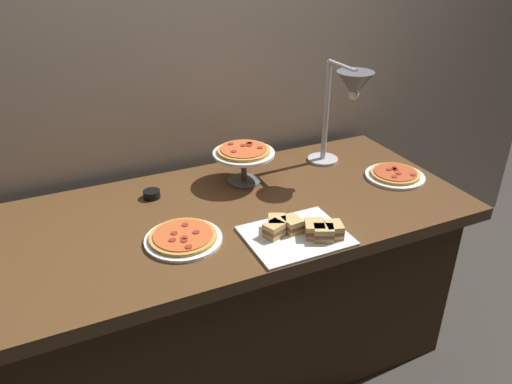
{
  "coord_description": "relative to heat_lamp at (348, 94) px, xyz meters",
  "views": [
    {
      "loc": [
        -0.57,
        -1.53,
        1.71
      ],
      "look_at": [
        0.14,
        0.0,
        0.81
      ],
      "focal_mm": 34.67,
      "sensor_mm": 36.0,
      "label": 1
    }
  ],
  "objects": [
    {
      "name": "ground_plane",
      "position": [
        -0.59,
        -0.08,
        -1.12
      ],
      "size": [
        8.0,
        8.0,
        0.0
      ],
      "primitive_type": "plane",
      "color": "#38332D"
    },
    {
      "name": "back_wall",
      "position": [
        -0.59,
        0.42,
        0.08
      ],
      "size": [
        4.4,
        0.04,
        2.4
      ],
      "primitive_type": "cube",
      "color": "#B7A893",
      "rests_on": "ground_plane"
    },
    {
      "name": "buffet_table",
      "position": [
        -0.59,
        -0.08,
        -0.73
      ],
      "size": [
        1.9,
        0.84,
        0.76
      ],
      "color": "brown",
      "rests_on": "ground_plane"
    },
    {
      "name": "heat_lamp",
      "position": [
        0.0,
        0.0,
        0.0
      ],
      "size": [
        0.15,
        0.33,
        0.47
      ],
      "color": "#B7BABF",
      "rests_on": "buffet_table"
    },
    {
      "name": "pizza_plate_front",
      "position": [
        0.19,
        -0.13,
        -0.35
      ],
      "size": [
        0.25,
        0.25,
        0.03
      ],
      "color": "white",
      "rests_on": "buffet_table"
    },
    {
      "name": "pizza_plate_center",
      "position": [
        -0.79,
        -0.22,
        -0.35
      ],
      "size": [
        0.27,
        0.27,
        0.03
      ],
      "color": "white",
      "rests_on": "buffet_table"
    },
    {
      "name": "pizza_plate_raised_stand",
      "position": [
        -0.42,
        0.11,
        -0.24
      ],
      "size": [
        0.26,
        0.26,
        0.16
      ],
      "color": "#595B60",
      "rests_on": "buffet_table"
    },
    {
      "name": "sandwich_platter",
      "position": [
        -0.42,
        -0.36,
        -0.34
      ],
      "size": [
        0.35,
        0.28,
        0.06
      ],
      "color": "white",
      "rests_on": "buffet_table"
    },
    {
      "name": "sauce_cup_near",
      "position": [
        -0.81,
        0.13,
        -0.34
      ],
      "size": [
        0.07,
        0.07,
        0.03
      ],
      "color": "black",
      "rests_on": "buffet_table"
    }
  ]
}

